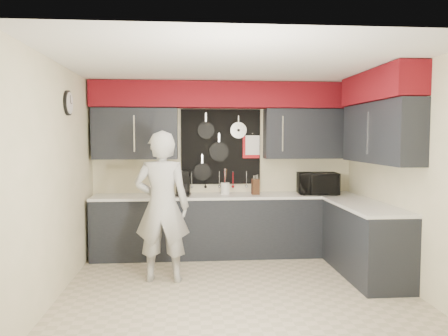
{
  "coord_description": "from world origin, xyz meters",
  "views": [
    {
      "loc": [
        -0.56,
        -4.98,
        1.77
      ],
      "look_at": [
        -0.1,
        0.5,
        1.38
      ],
      "focal_mm": 35.0,
      "sensor_mm": 36.0,
      "label": 1
    }
  ],
  "objects": [
    {
      "name": "left_wall_assembly",
      "position": [
        -1.99,
        0.02,
        1.33
      ],
      "size": [
        0.05,
        3.5,
        2.6
      ],
      "color": "beige",
      "rests_on": "ground"
    },
    {
      "name": "person",
      "position": [
        -0.88,
        0.35,
        0.93
      ],
      "size": [
        0.71,
        0.5,
        1.85
      ],
      "primitive_type": "imported",
      "rotation": [
        0.0,
        0.0,
        3.06
      ],
      "color": "#B7B7B4",
      "rests_on": "ground"
    },
    {
      "name": "microwave",
      "position": [
        1.38,
        1.39,
        1.08
      ],
      "size": [
        0.61,
        0.44,
        0.32
      ],
      "primitive_type": "imported",
      "rotation": [
        0.0,
        0.0,
        -0.09
      ],
      "color": "black",
      "rests_on": "base_cabinets"
    },
    {
      "name": "utensil_crock",
      "position": [
        -0.0,
        1.5,
        1.01
      ],
      "size": [
        0.14,
        0.14,
        0.17
      ],
      "primitive_type": "cylinder",
      "color": "white",
      "rests_on": "base_cabinets"
    },
    {
      "name": "coffee_maker",
      "position": [
        -0.63,
        1.4,
        1.11
      ],
      "size": [
        0.23,
        0.27,
        0.36
      ],
      "rotation": [
        0.0,
        0.0,
        -0.13
      ],
      "color": "black",
      "rests_on": "base_cabinets"
    },
    {
      "name": "right_wall_assembly",
      "position": [
        1.85,
        0.26,
        1.94
      ],
      "size": [
        0.36,
        3.5,
        2.6
      ],
      "color": "beige",
      "rests_on": "ground"
    },
    {
      "name": "ground",
      "position": [
        0.0,
        0.0,
        0.0
      ],
      "size": [
        4.0,
        4.0,
        0.0
      ],
      "primitive_type": "plane",
      "color": "#C0B095",
      "rests_on": "ground"
    },
    {
      "name": "knife_block",
      "position": [
        0.44,
        1.42,
        1.04
      ],
      "size": [
        0.12,
        0.12,
        0.23
      ],
      "primitive_type": "cube",
      "rotation": [
        0.0,
        0.0,
        0.11
      ],
      "color": "#341710",
      "rests_on": "base_cabinets"
    },
    {
      "name": "base_cabinets",
      "position": [
        0.49,
        1.13,
        0.46
      ],
      "size": [
        3.95,
        2.2,
        0.92
      ],
      "color": "black",
      "rests_on": "ground"
    },
    {
      "name": "back_wall_assembly",
      "position": [
        0.01,
        1.6,
        2.01
      ],
      "size": [
        4.0,
        0.36,
        2.6
      ],
      "color": "beige",
      "rests_on": "ground"
    }
  ]
}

